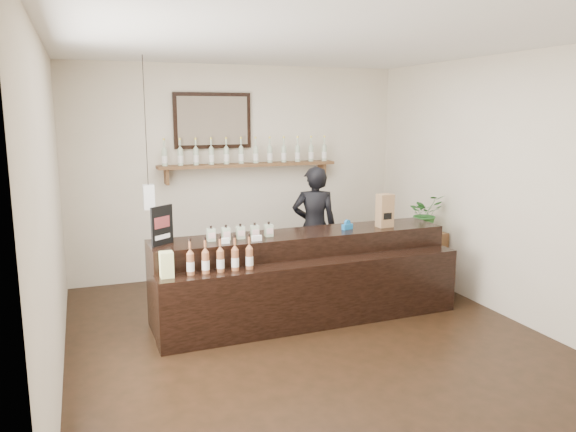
% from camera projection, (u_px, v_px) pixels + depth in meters
% --- Properties ---
extents(ground, '(5.00, 5.00, 0.00)m').
position_uv_depth(ground, '(309.00, 338.00, 5.52)').
color(ground, black).
rests_on(ground, ground).
extents(room_shell, '(5.00, 5.00, 5.00)m').
position_uv_depth(room_shell, '(310.00, 166.00, 5.20)').
color(room_shell, beige).
rests_on(room_shell, ground).
extents(back_wall_decor, '(2.66, 0.96, 1.69)m').
position_uv_depth(back_wall_decor, '(230.00, 146.00, 7.33)').
color(back_wall_decor, '#56331D').
rests_on(back_wall_decor, ground).
extents(counter, '(3.27, 0.96, 1.06)m').
position_uv_depth(counter, '(305.00, 278.00, 6.04)').
color(counter, black).
rests_on(counter, ground).
extents(promo_sign, '(0.23, 0.18, 0.39)m').
position_uv_depth(promo_sign, '(162.00, 225.00, 5.47)').
color(promo_sign, black).
rests_on(promo_sign, counter).
extents(paper_bag, '(0.18, 0.14, 0.38)m').
position_uv_depth(paper_bag, '(385.00, 211.00, 6.33)').
color(paper_bag, '#957248').
rests_on(paper_bag, counter).
extents(tape_dispenser, '(0.14, 0.09, 0.11)m').
position_uv_depth(tape_dispenser, '(347.00, 226.00, 6.22)').
color(tape_dispenser, '#1865A9').
rests_on(tape_dispenser, counter).
extents(side_cabinet, '(0.45, 0.56, 0.72)m').
position_uv_depth(side_cabinet, '(423.00, 259.00, 7.11)').
color(side_cabinet, '#56331D').
rests_on(side_cabinet, ground).
extents(potted_plant, '(0.45, 0.39, 0.47)m').
position_uv_depth(potted_plant, '(425.00, 213.00, 7.00)').
color(potted_plant, '#2C692A').
rests_on(potted_plant, side_cabinet).
extents(shopkeeper, '(0.73, 0.59, 1.74)m').
position_uv_depth(shopkeeper, '(314.00, 219.00, 7.03)').
color(shopkeeper, black).
rests_on(shopkeeper, ground).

